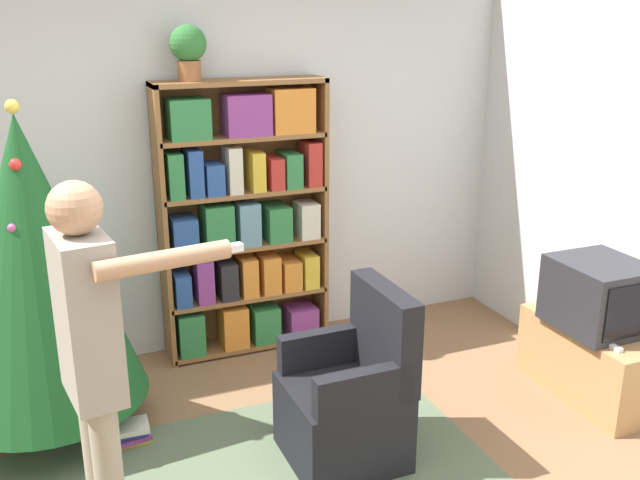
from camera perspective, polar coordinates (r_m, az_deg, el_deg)
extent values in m
cube|color=silver|center=(4.72, -10.92, 6.31)|extent=(8.00, 0.10, 2.60)
cube|color=brown|center=(4.59, -12.49, 0.82)|extent=(0.03, 0.27, 1.82)
cube|color=brown|center=(4.87, -0.05, 2.25)|extent=(0.03, 0.27, 1.82)
cube|color=brown|center=(4.53, -6.47, 12.47)|extent=(1.10, 0.27, 0.03)
cube|color=brown|center=(4.82, -6.52, 1.97)|extent=(1.10, 0.01, 1.82)
cube|color=brown|center=(5.02, -5.75, -8.10)|extent=(1.07, 0.27, 0.03)
cube|color=#2D7A42|center=(4.84, -10.40, -7.24)|extent=(0.17, 0.22, 0.29)
cube|color=orange|center=(4.89, -6.95, -6.80)|extent=(0.17, 0.20, 0.29)
cube|color=#2D7A42|center=(4.97, -4.55, -6.53)|extent=(0.18, 0.24, 0.25)
cube|color=#843889|center=(5.05, -1.58, -6.37)|extent=(0.20, 0.21, 0.20)
cube|color=brown|center=(4.87, -5.88, -4.32)|extent=(1.07, 0.27, 0.03)
cube|color=#284C93|center=(4.71, -11.07, -3.78)|extent=(0.10, 0.22, 0.21)
cube|color=#843889|center=(4.73, -9.38, -3.09)|extent=(0.11, 0.23, 0.29)
cube|color=#232328|center=(4.75, -7.48, -3.14)|extent=(0.11, 0.20, 0.25)
cube|color=orange|center=(4.81, -5.92, -2.77)|extent=(0.11, 0.24, 0.26)
cube|color=orange|center=(4.85, -4.21, -2.58)|extent=(0.12, 0.24, 0.26)
cube|color=orange|center=(4.90, -2.59, -2.62)|extent=(0.13, 0.25, 0.20)
cube|color=gold|center=(4.93, -1.05, -2.31)|extent=(0.10, 0.22, 0.23)
cube|color=brown|center=(4.75, -6.02, -0.33)|extent=(1.07, 0.27, 0.03)
cube|color=#284C93|center=(4.59, -10.87, 0.45)|extent=(0.16, 0.20, 0.22)
cube|color=#2D7A42|center=(4.64, -8.28, 1.19)|extent=(0.18, 0.24, 0.29)
cube|color=#5B899E|center=(4.68, -5.91, 1.41)|extent=(0.14, 0.22, 0.28)
cube|color=#2D7A42|center=(4.76, -3.59, 1.46)|extent=(0.16, 0.25, 0.23)
cube|color=beige|center=(4.80, -1.09, 1.66)|extent=(0.13, 0.19, 0.24)
cube|color=brown|center=(4.65, -6.16, 3.86)|extent=(1.07, 0.27, 0.03)
cube|color=#2D7A42|center=(4.50, -11.65, 5.15)|extent=(0.09, 0.24, 0.28)
cube|color=#284C93|center=(4.51, -10.11, 5.35)|extent=(0.09, 0.21, 0.29)
cube|color=#284C93|center=(4.53, -8.57, 4.88)|extent=(0.11, 0.19, 0.20)
cube|color=beige|center=(4.56, -7.04, 5.64)|extent=(0.09, 0.20, 0.29)
cube|color=gold|center=(4.61, -5.23, 5.56)|extent=(0.09, 0.21, 0.25)
cube|color=#B22D28|center=(4.67, -3.84, 5.46)|extent=(0.09, 0.25, 0.20)
cube|color=#2D7A42|center=(4.71, -2.51, 5.71)|extent=(0.11, 0.25, 0.23)
cube|color=#B22D28|center=(4.73, -0.78, 6.18)|extent=(0.09, 0.20, 0.29)
cube|color=brown|center=(4.57, -6.31, 8.20)|extent=(1.07, 0.27, 0.03)
cube|color=#2D7A42|center=(4.46, -10.52, 9.53)|extent=(0.24, 0.23, 0.24)
cube|color=#843889|center=(4.53, -5.92, 9.94)|extent=(0.28, 0.20, 0.26)
cube|color=orange|center=(4.62, -2.38, 10.34)|extent=(0.27, 0.20, 0.28)
cube|color=tan|center=(4.62, 20.85, -8.99)|extent=(0.40, 0.88, 0.45)
cube|color=#28282D|center=(4.45, 21.46, -4.08)|extent=(0.47, 0.51, 0.40)
cube|color=black|center=(4.29, 23.79, -5.23)|extent=(0.39, 0.01, 0.31)
cube|color=white|center=(4.28, 22.37, -7.88)|extent=(0.04, 0.12, 0.02)
cylinder|color=#4C3323|center=(4.33, -20.49, -13.54)|extent=(0.36, 0.36, 0.10)
cylinder|color=brown|center=(4.27, -20.66, -12.28)|extent=(0.08, 0.08, 0.12)
cone|color=#195123|center=(3.94, -21.98, -1.75)|extent=(1.05, 1.05, 1.54)
sphere|color=silver|center=(3.76, -19.49, -9.97)|extent=(0.06, 0.06, 0.06)
sphere|color=red|center=(3.88, -16.35, -11.22)|extent=(0.07, 0.07, 0.07)
sphere|color=red|center=(3.73, -23.18, 5.56)|extent=(0.06, 0.06, 0.06)
sphere|color=gold|center=(4.08, -21.91, 1.30)|extent=(0.04, 0.04, 0.04)
sphere|color=gold|center=(3.98, -21.61, 3.16)|extent=(0.07, 0.07, 0.07)
sphere|color=#B74C93|center=(3.72, -23.41, 0.89)|extent=(0.05, 0.05, 0.05)
sphere|color=red|center=(3.82, -20.05, 2.01)|extent=(0.05, 0.05, 0.05)
sphere|color=#E5CC4C|center=(3.76, -23.41, 9.78)|extent=(0.07, 0.07, 0.07)
cube|color=black|center=(3.78, 1.78, -14.30)|extent=(0.57, 0.57, 0.42)
cube|color=black|center=(3.65, 5.16, -7.39)|extent=(0.13, 0.56, 0.50)
cube|color=black|center=(3.82, 0.31, -8.60)|extent=(0.50, 0.09, 0.20)
cube|color=black|center=(3.44, 3.53, -11.89)|extent=(0.50, 0.09, 0.20)
cylinder|color=#9E937F|center=(3.18, -17.20, -17.64)|extent=(0.11, 0.11, 0.85)
cube|color=gray|center=(2.74, -18.16, -5.93)|extent=(0.22, 0.34, 0.63)
cylinder|color=tan|center=(2.93, -18.99, -5.08)|extent=(0.07, 0.07, 0.51)
cylinder|color=tan|center=(2.53, -12.37, -1.57)|extent=(0.49, 0.14, 0.07)
cube|color=white|center=(2.60, -7.38, -0.69)|extent=(0.11, 0.05, 0.03)
sphere|color=tan|center=(2.61, -19.04, 2.44)|extent=(0.19, 0.19, 0.19)
cylinder|color=#935B38|center=(4.45, -10.41, 13.16)|extent=(0.14, 0.14, 0.12)
sphere|color=#2D7033|center=(4.44, -10.53, 15.21)|extent=(0.22, 0.22, 0.22)
cube|color=gold|center=(4.14, -14.83, -15.11)|extent=(0.20, 0.17, 0.02)
cube|color=#843889|center=(4.11, -14.82, -14.93)|extent=(0.20, 0.17, 0.02)
cube|color=#284C93|center=(4.10, -14.85, -14.57)|extent=(0.16, 0.11, 0.03)
cube|color=beige|center=(4.08, -14.84, -14.23)|extent=(0.19, 0.17, 0.03)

